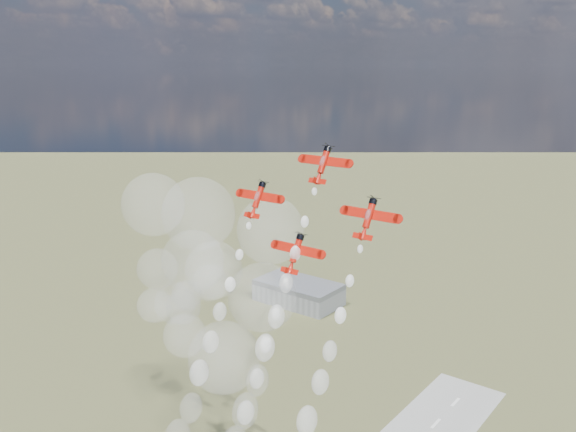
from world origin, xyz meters
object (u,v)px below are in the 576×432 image
Objects in this scene: plane_lead at (323,164)px; hangar at (299,292)px; plane_left at (258,199)px; plane_right at (368,218)px; plane_slot at (295,253)px.

hangar is at bearing 127.74° from plane_lead.
hangar is at bearing 123.62° from plane_left.
plane_lead is 18.11m from plane_right.
plane_right is at bearing -50.05° from hangar.
plane_left and plane_right have the same top height.
plane_slot reaches higher than hangar.
plane_left is at bearing 161.07° from plane_slot.
plane_left is (114.35, -171.97, 102.73)m from hangar.
hangar is 230.66m from plane_left.
plane_right is (144.02, -171.97, 102.73)m from hangar.
plane_lead is 20.77m from plane_slot.
plane_lead reaches higher than hangar.
hangar is 246.72m from plane_right.
plane_slot is at bearing -161.07° from plane_right.
plane_lead is at bearing 90.00° from plane_slot.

